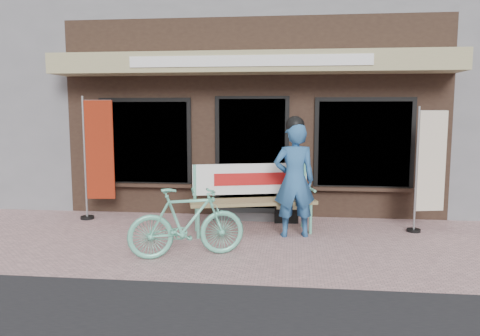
# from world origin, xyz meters

# --- Properties ---
(ground) EXTENTS (70.00, 70.00, 0.00)m
(ground) POSITION_xyz_m (0.00, 0.00, 0.00)
(ground) COLOR #BF9392
(ground) RESTS_ON ground
(storefront) EXTENTS (7.00, 6.77, 6.00)m
(storefront) POSITION_xyz_m (0.00, 4.96, 2.99)
(storefront) COLOR black
(storefront) RESTS_ON ground
(bench) EXTENTS (2.06, 1.00, 1.08)m
(bench) POSITION_xyz_m (0.10, 0.89, 0.64)
(bench) COLOR #64C4A3
(bench) RESTS_ON ground
(person) EXTENTS (0.71, 0.54, 1.86)m
(person) POSITION_xyz_m (0.77, 0.64, 0.92)
(person) COLOR #28588C
(person) RESTS_ON ground
(bicycle) EXTENTS (1.61, 0.98, 0.94)m
(bicycle) POSITION_xyz_m (-0.64, -0.56, 0.47)
(bicycle) COLOR #64C4A3
(bicycle) RESTS_ON ground
(nobori_red) EXTENTS (0.65, 0.26, 2.20)m
(nobori_red) POSITION_xyz_m (-2.70, 1.40, 1.13)
(nobori_red) COLOR gray
(nobori_red) RESTS_ON ground
(nobori_cream) EXTENTS (0.60, 0.26, 2.01)m
(nobori_cream) POSITION_xyz_m (2.90, 1.16, 1.04)
(nobori_cream) COLOR gray
(nobori_cream) RESTS_ON ground
(menu_stand) EXTENTS (0.41, 0.10, 0.82)m
(menu_stand) POSITION_xyz_m (0.65, 1.46, 0.42)
(menu_stand) COLOR black
(menu_stand) RESTS_ON ground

